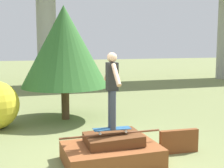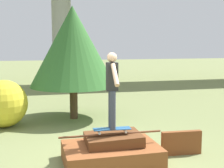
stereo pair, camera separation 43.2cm
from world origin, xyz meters
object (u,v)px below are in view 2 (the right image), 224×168
object	(u,v)px
skater	(112,85)
bush_yellow_flowering	(3,104)
skateboard	(112,129)
tree_behind_left	(73,46)

from	to	relation	value
skater	bush_yellow_flowering	distance (m)	4.28
skateboard	skater	size ratio (longest dim) A/B	0.51
skateboard	skater	bearing A→B (deg)	0.00
skater	tree_behind_left	distance (m)	4.05
skater	tree_behind_left	xyz separation A→B (m)	(-0.33, 3.96, 0.74)
skater	bush_yellow_flowering	bearing A→B (deg)	125.84
skateboard	bush_yellow_flowering	bearing A→B (deg)	125.84
skateboard	bush_yellow_flowering	size ratio (longest dim) A/B	0.56
tree_behind_left	bush_yellow_flowering	xyz separation A→B (m)	(-2.12, -0.57, -1.65)
skateboard	bush_yellow_flowering	xyz separation A→B (m)	(-2.45, 3.39, 0.00)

